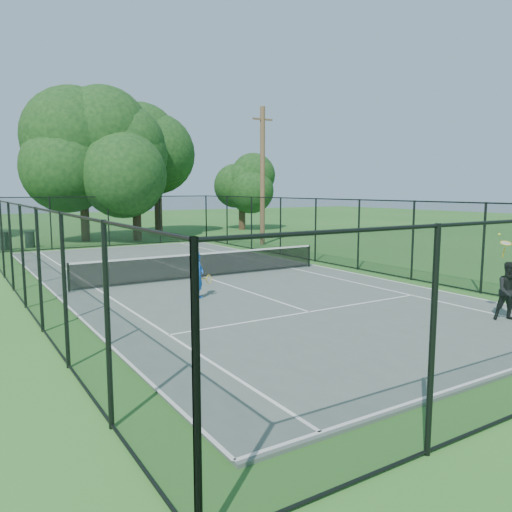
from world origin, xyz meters
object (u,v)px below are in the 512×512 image
tennis_net (205,264)px  player_blue (198,276)px  player_black (510,291)px  utility_pole (262,176)px  trash_bin_left (4,241)px  trash_bin_right (30,239)px

tennis_net → player_blue: (-1.86, -3.26, 0.21)m
player_black → utility_pole: bearing=76.4°
trash_bin_left → player_black: 25.70m
player_black → player_blue: bearing=131.0°
trash_bin_left → player_black: player_black is taller
trash_bin_right → tennis_net: bearing=-74.4°
trash_bin_right → player_black: size_ratio=0.44×
tennis_net → player_black: 10.52m
utility_pole → player_blue: utility_pole is taller
trash_bin_right → utility_pole: 14.30m
tennis_net → trash_bin_left: (-5.54, 14.13, -0.06)m
trash_bin_right → utility_pole: (12.52, -5.80, 3.75)m
utility_pole → player_black: bearing=-103.6°
player_blue → tennis_net: bearing=60.3°
tennis_net → player_black: (3.83, -9.79, 0.24)m
trash_bin_left → trash_bin_right: (1.41, 0.67, -0.04)m
player_black → trash_bin_right: bearing=107.9°
trash_bin_left → player_black: (9.37, -23.92, 0.30)m
trash_bin_right → player_blue: (2.28, -18.06, 0.30)m
player_blue → player_black: size_ratio=0.66×
trash_bin_right → player_blue: player_blue is taller
player_blue → trash_bin_right: bearing=97.2°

